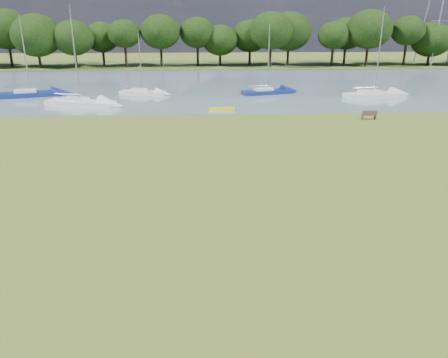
{
  "coord_description": "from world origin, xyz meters",
  "views": [
    {
      "loc": [
        -0.34,
        -21.4,
        9.0
      ],
      "look_at": [
        0.7,
        -2.0,
        1.89
      ],
      "focal_mm": 35.0,
      "sensor_mm": 36.0,
      "label": 1
    }
  ],
  "objects_px": {
    "sailboat_0": "(374,93)",
    "sailboat_1": "(79,101)",
    "sailboat_6": "(142,91)",
    "sailboat_5": "(267,90)",
    "riverbank_bench": "(369,115)",
    "kayak": "(222,109)",
    "sailboat_4": "(30,92)"
  },
  "relations": [
    {
      "from": "kayak",
      "to": "sailboat_1",
      "type": "height_order",
      "value": "sailboat_1"
    },
    {
      "from": "sailboat_4",
      "to": "sailboat_5",
      "type": "bearing_deg",
      "value": -18.32
    },
    {
      "from": "sailboat_1",
      "to": "sailboat_6",
      "type": "bearing_deg",
      "value": 67.14
    },
    {
      "from": "sailboat_0",
      "to": "sailboat_4",
      "type": "xyz_separation_m",
      "value": [
        -42.19,
        2.72,
        0.01
      ]
    },
    {
      "from": "riverbank_bench",
      "to": "sailboat_6",
      "type": "bearing_deg",
      "value": 145.83
    },
    {
      "from": "sailboat_5",
      "to": "sailboat_6",
      "type": "height_order",
      "value": "sailboat_5"
    },
    {
      "from": "riverbank_bench",
      "to": "kayak",
      "type": "xyz_separation_m",
      "value": [
        -13.82,
        5.03,
        -0.26
      ]
    },
    {
      "from": "riverbank_bench",
      "to": "sailboat_1",
      "type": "height_order",
      "value": "sailboat_1"
    },
    {
      "from": "riverbank_bench",
      "to": "sailboat_5",
      "type": "bearing_deg",
      "value": 115.71
    },
    {
      "from": "sailboat_1",
      "to": "sailboat_6",
      "type": "distance_m",
      "value": 9.17
    },
    {
      "from": "sailboat_5",
      "to": "sailboat_6",
      "type": "relative_size",
      "value": 1.16
    },
    {
      "from": "sailboat_0",
      "to": "sailboat_5",
      "type": "distance_m",
      "value": 13.08
    },
    {
      "from": "kayak",
      "to": "sailboat_0",
      "type": "xyz_separation_m",
      "value": [
        18.95,
        7.22,
        0.38
      ]
    },
    {
      "from": "kayak",
      "to": "sailboat_5",
      "type": "distance_m",
      "value": 12.11
    },
    {
      "from": "kayak",
      "to": "sailboat_5",
      "type": "xyz_separation_m",
      "value": [
        6.25,
        10.37,
        0.33
      ]
    },
    {
      "from": "sailboat_4",
      "to": "sailboat_6",
      "type": "height_order",
      "value": "sailboat_4"
    },
    {
      "from": "kayak",
      "to": "sailboat_1",
      "type": "bearing_deg",
      "value": 169.59
    },
    {
      "from": "sailboat_0",
      "to": "sailboat_6",
      "type": "relative_size",
      "value": 1.42
    },
    {
      "from": "sailboat_4",
      "to": "kayak",
      "type": "bearing_deg",
      "value": -42.31
    },
    {
      "from": "riverbank_bench",
      "to": "kayak",
      "type": "relative_size",
      "value": 0.52
    },
    {
      "from": "riverbank_bench",
      "to": "sailboat_1",
      "type": "bearing_deg",
      "value": 163.05
    },
    {
      "from": "sailboat_6",
      "to": "sailboat_4",
      "type": "bearing_deg",
      "value": -164.39
    },
    {
      "from": "riverbank_bench",
      "to": "sailboat_4",
      "type": "relative_size",
      "value": 0.15
    },
    {
      "from": "sailboat_0",
      "to": "sailboat_1",
      "type": "distance_m",
      "value": 34.77
    },
    {
      "from": "sailboat_6",
      "to": "sailboat_5",
      "type": "bearing_deg",
      "value": 11.76
    },
    {
      "from": "riverbank_bench",
      "to": "sailboat_5",
      "type": "height_order",
      "value": "sailboat_5"
    },
    {
      "from": "riverbank_bench",
      "to": "sailboat_6",
      "type": "relative_size",
      "value": 0.2
    },
    {
      "from": "sailboat_1",
      "to": "sailboat_5",
      "type": "distance_m",
      "value": 22.89
    },
    {
      "from": "sailboat_1",
      "to": "sailboat_5",
      "type": "xyz_separation_m",
      "value": [
        21.9,
        6.68,
        -0.04
      ]
    },
    {
      "from": "sailboat_0",
      "to": "sailboat_4",
      "type": "distance_m",
      "value": 42.28
    },
    {
      "from": "sailboat_0",
      "to": "sailboat_1",
      "type": "height_order",
      "value": "sailboat_1"
    },
    {
      "from": "sailboat_1",
      "to": "sailboat_4",
      "type": "xyz_separation_m",
      "value": [
        -7.6,
        6.25,
        0.03
      ]
    }
  ]
}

